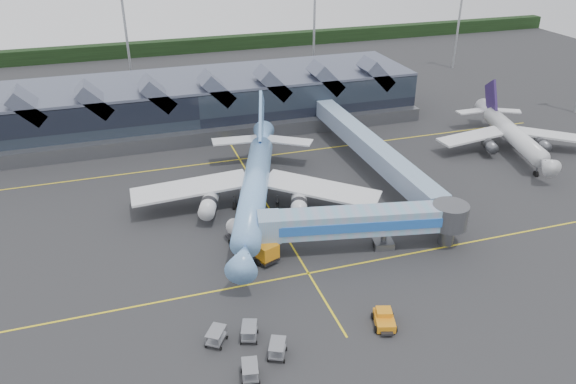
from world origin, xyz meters
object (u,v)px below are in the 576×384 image
object	(u,v)px
fuel_truck	(250,240)
pushback_tug	(384,319)
main_airliner	(255,184)
jet_bridge	(376,221)
regional_jet	(511,133)

from	to	relation	value
fuel_truck	pushback_tug	world-z (taller)	fuel_truck
main_airliner	pushback_tug	world-z (taller)	main_airliner
jet_bridge	regional_jet	bearing A→B (deg)	41.81
regional_jet	pushback_tug	distance (m)	56.80
main_airliner	jet_bridge	bearing A→B (deg)	-32.66
jet_bridge	fuel_truck	size ratio (longest dim) A/B	2.92
regional_jet	fuel_truck	distance (m)	56.54
regional_jet	jet_bridge	xyz separation A→B (m)	(-37.86, -22.40, 0.76)
regional_jet	pushback_tug	world-z (taller)	regional_jet
pushback_tug	regional_jet	bearing A→B (deg)	56.78
regional_jet	fuel_truck	bearing A→B (deg)	-146.79
main_airliner	pushback_tug	distance (m)	30.15
jet_bridge	pushback_tug	world-z (taller)	jet_bridge
main_airliner	jet_bridge	distance (m)	19.36
main_airliner	fuel_truck	xyz separation A→B (m)	(-3.67, -10.98, -2.24)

